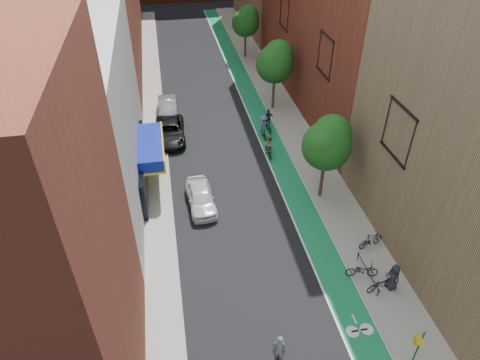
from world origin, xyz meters
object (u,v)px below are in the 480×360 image
fire_hydrant (417,339)px  cyclist_lane_mid (268,123)px  parked_car_black (170,131)px  parked_car_silver (168,109)px  cyclist_lead (279,355)px  pedestrian (393,277)px  parked_car_white (201,197)px  cyclist_lane_near (269,147)px  cyclist_lane_far (264,127)px

fire_hydrant → cyclist_lane_mid: bearing=95.7°
cyclist_lane_mid → parked_car_black: bearing=-1.4°
parked_car_black → parked_car_silver: (0.00, 4.26, 0.03)m
cyclist_lead → cyclist_lane_mid: size_ratio=1.04×
cyclist_lead → parked_car_black: bearing=-67.4°
pedestrian → cyclist_lead: bearing=-81.6°
pedestrian → parked_car_black: bearing=-163.9°
parked_car_white → fire_hydrant: 15.96m
parked_car_black → parked_car_silver: bearing=91.9°
cyclist_lead → pedestrian: bearing=-144.2°
cyclist_lane_near → fire_hydrant: (3.20, -18.24, -0.28)m
parked_car_black → cyclist_lane_near: bearing=-26.7°
pedestrian → fire_hydrant: bearing=-21.0°
cyclist_lane_mid → pedestrian: bearing=97.3°
fire_hydrant → pedestrian: bearing=83.8°
cyclist_lane_mid → fire_hydrant: bearing=95.1°
parked_car_black → cyclist_lane_mid: cyclist_lane_mid is taller
cyclist_lane_mid → fire_hydrant: 22.47m
parked_car_white → cyclist_lane_far: (6.45, 8.24, 0.27)m
parked_car_black → cyclist_lead: size_ratio=2.55×
cyclist_lane_mid → pedestrian: cyclist_lane_mid is taller
cyclist_lead → parked_car_white: bearing=-67.0°
parked_car_black → parked_car_silver: 4.26m
pedestrian → cyclist_lane_mid: bearing=173.1°
cyclist_lane_near → cyclist_lane_far: bearing=-94.8°
parked_car_white → pedestrian: size_ratio=2.50×
parked_car_silver → cyclist_lane_near: 11.54m
fire_hydrant → cyclist_lane_near: bearing=100.0°
cyclist_lead → pedestrian: 8.12m
parked_car_silver → pedestrian: size_ratio=2.69×
cyclist_lane_far → fire_hydrant: bearing=93.4°
parked_car_silver → cyclist_lead: cyclist_lead is taller
parked_car_black → pedestrian: pedestrian is taller
cyclist_lane_near → fire_hydrant: 18.53m
parked_car_silver → fire_hydrant: (11.00, -26.74, -0.25)m
parked_car_black → pedestrian: (11.39, -18.98, 0.29)m
cyclist_lane_mid → cyclist_lane_far: cyclist_lane_far is taller
parked_car_white → cyclist_lane_far: bearing=49.0°
cyclist_lane_mid → pedestrian: 19.03m
cyclist_lane_far → parked_car_black: bearing=-14.0°
cyclist_lane_far → fire_hydrant: size_ratio=2.99×
parked_car_white → cyclist_lead: size_ratio=2.09×
parked_car_white → cyclist_lane_mid: 11.88m
fire_hydrant → parked_car_white: bearing=126.1°
cyclist_lead → cyclist_lane_near: (3.87, 17.94, 0.07)m
parked_car_white → pedestrian: pedestrian is taller
cyclist_lane_far → fire_hydrant: (2.95, -21.14, -0.49)m
fire_hydrant → parked_car_black: bearing=116.1°
parked_car_white → pedestrian: bearing=-46.7°
parked_car_silver → cyclist_lane_near: size_ratio=2.41×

